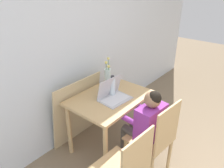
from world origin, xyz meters
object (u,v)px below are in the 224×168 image
Objects in this scene: person_seated at (146,122)px; laptop at (113,94)px; chair_occupied at (155,139)px; water_bottle at (112,86)px; flower_vase at (108,76)px.

person_seated reaches higher than laptop.
chair_occupied is 3.69× the size of water_bottle.
flower_vase reaches higher than laptop.
person_seated is 0.56m from water_bottle.
water_bottle is at bearing 48.75° from laptop.
person_seated is 0.82m from flower_vase.
person_seated is (0.01, 0.12, 0.15)m from chair_occupied.
chair_occupied is 0.20m from person_seated.
person_seated is at bearing -110.39° from flower_vase.
water_bottle reaches higher than chair_occupied.
flower_vase reaches higher than chair_occupied.
flower_vase is 1.45× the size of water_bottle.
laptop reaches higher than water_bottle.
flower_vase reaches higher than person_seated.
person_seated is 4.06× the size of water_bottle.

